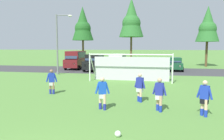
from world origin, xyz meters
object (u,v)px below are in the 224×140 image
Objects in this scene: player_winger_left at (159,95)px; player_defender_far at (52,82)px; parked_car_slot_center_left at (118,62)px; street_lamp at (59,44)px; player_winger_right at (204,98)px; parked_car_slot_left at (95,62)px; soccer_ball at (118,134)px; parked_car_slot_center_right at (174,64)px; player_striker_near at (140,88)px; player_midfield_center at (102,93)px; soccer_goal at (131,67)px; parked_car_slot_far_left at (76,59)px; parked_car_slot_center at (147,65)px.

player_defender_far is at bearing 158.31° from player_winger_left.
street_lamp is at bearing -137.64° from parked_car_slot_center_left.
parked_car_slot_left is (-9.62, 17.39, 0.29)m from player_winger_right.
player_winger_right is 0.25× the size of street_lamp.
parked_car_slot_center_right is (4.23, 22.32, 0.77)m from soccer_ball.
player_striker_near is 2.55m from player_midfield_center.
parked_car_slot_center_left is (-1.96, 18.09, 0.29)m from player_midfield_center.
soccer_ball is 8.11m from player_defender_far.
soccer_goal is at bearing 54.22° from player_defender_far.
parked_car_slot_far_left is (-10.90, 18.88, 0.52)m from player_winger_left.
soccer_goal reaches higher than soccer_ball.
player_defender_far is (-5.85, 1.08, 0.00)m from player_striker_near.
player_defender_far is at bearing -120.47° from parked_car_slot_center_right.
parked_car_slot_far_left is at bearing 149.67° from parked_car_slot_left.
soccer_goal reaches higher than player_midfield_center.
player_defender_far is 16.65m from parked_car_slot_far_left.
parked_car_slot_center_left is at bearing 98.58° from soccer_ball.
player_defender_far is 7.39m from player_winger_left.
player_winger_right is 0.34× the size of parked_car_slot_far_left.
parked_car_slot_far_left is at bearing 123.69° from player_winger_right.
parked_car_slot_center_left reaches higher than player_winger_left.
player_defender_far reaches higher than soccer_ball.
player_winger_right is 18.24m from street_lamp.
player_midfield_center is 1.00× the size of player_defender_far.
parked_car_slot_far_left is 6.71m from street_lamp.
parked_car_slot_center_left reaches higher than parked_car_slot_center_right.
player_winger_right is 0.39× the size of parked_car_slot_center_right.
soccer_ball is 3.74m from player_winger_left.
parked_car_slot_far_left is (-9.37, 22.22, 1.23)m from soccer_ball.
player_winger_left is 16.63m from street_lamp.
parked_car_slot_center_right is at bearing 25.89° from street_lamp.
parked_car_slot_far_left reaches higher than player_winger_right.
parked_car_slot_center is at bearing 25.99° from street_lamp.
parked_car_slot_left is (3.25, -1.90, -0.23)m from parked_car_slot_far_left.
soccer_ball is at bearing -48.67° from player_defender_far.
soccer_ball is 4.61m from player_winger_right.
parked_car_slot_far_left is (-8.69, 9.69, 0.05)m from soccer_goal.
street_lamp reaches higher than parked_car_slot_left.
parked_car_slot_center is at bearing 2.46° from parked_car_slot_left.
player_striker_near is at bearing -10.47° from player_defender_far.
player_defender_far is 0.39× the size of parked_car_slot_center.
soccer_goal is at bearing 99.01° from player_striker_near.
player_striker_near reaches higher than soccer_ball.
player_winger_left is (6.87, -2.73, 0.00)m from player_defender_far.
soccer_ball is at bearing -95.85° from player_striker_near.
street_lamp is at bearing 158.32° from soccer_goal.
player_defender_far is 18.86m from parked_car_slot_center_right.
parked_car_slot_center_left reaches higher than player_winger_right.
soccer_goal reaches higher than player_striker_near.
parked_car_slot_center_left is 3.91m from parked_car_slot_center.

